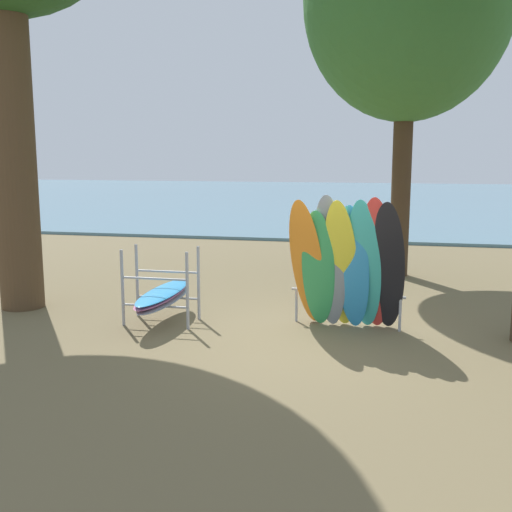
# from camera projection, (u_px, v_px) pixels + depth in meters

# --- Properties ---
(ground_plane) EXTENTS (80.00, 80.00, 0.00)m
(ground_plane) POSITION_uv_depth(u_px,v_px,m) (312.00, 338.00, 9.36)
(ground_plane) COLOR brown
(lake_water) EXTENTS (80.00, 36.00, 0.10)m
(lake_water) POSITION_uv_depth(u_px,v_px,m) (368.00, 199.00, 36.40)
(lake_water) COLOR slate
(lake_water) RESTS_ON ground
(tree_mid_behind) EXTENTS (4.49, 4.49, 8.61)m
(tree_mid_behind) POSITION_uv_depth(u_px,v_px,m) (408.00, 0.00, 13.16)
(tree_mid_behind) COLOR #42301E
(tree_mid_behind) RESTS_ON ground
(leaning_board_pile) EXTENTS (1.90, 1.07, 2.18)m
(leaning_board_pile) POSITION_uv_depth(u_px,v_px,m) (347.00, 266.00, 9.57)
(leaning_board_pile) COLOR orange
(leaning_board_pile) RESTS_ON ground
(board_storage_rack) EXTENTS (1.15, 2.11, 1.25)m
(board_storage_rack) POSITION_uv_depth(u_px,v_px,m) (163.00, 295.00, 10.17)
(board_storage_rack) COLOR #9EA0A5
(board_storage_rack) RESTS_ON ground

